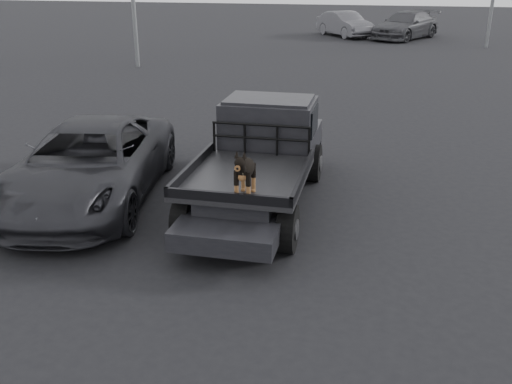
% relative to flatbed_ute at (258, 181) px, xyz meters
% --- Properties ---
extents(ground, '(120.00, 120.00, 0.00)m').
position_rel_flatbed_ute_xyz_m(ground, '(-0.17, -2.00, -0.46)').
color(ground, black).
rests_on(ground, ground).
extents(flatbed_ute, '(2.00, 5.40, 0.92)m').
position_rel_flatbed_ute_xyz_m(flatbed_ute, '(0.00, 0.00, 0.00)').
color(flatbed_ute, black).
rests_on(flatbed_ute, ground).
extents(ute_cab, '(1.72, 1.30, 0.88)m').
position_rel_flatbed_ute_xyz_m(ute_cab, '(-0.00, 0.95, 0.90)').
color(ute_cab, black).
rests_on(ute_cab, flatbed_ute).
extents(headache_rack, '(1.80, 0.08, 0.55)m').
position_rel_flatbed_ute_xyz_m(headache_rack, '(-0.00, 0.20, 0.74)').
color(headache_rack, black).
rests_on(headache_rack, flatbed_ute).
extents(dog, '(0.32, 0.60, 0.74)m').
position_rel_flatbed_ute_xyz_m(dog, '(0.19, -1.82, 0.83)').
color(dog, black).
rests_on(dog, flatbed_ute).
extents(parked_suv, '(3.17, 5.45, 1.43)m').
position_rel_flatbed_ute_xyz_m(parked_suv, '(-3.12, -0.43, 0.25)').
color(parked_suv, '#29292E').
rests_on(parked_suv, ground).
extents(distant_car_a, '(3.88, 4.58, 1.48)m').
position_rel_flatbed_ute_xyz_m(distant_car_a, '(-0.51, 27.36, 0.28)').
color(distant_car_a, '#535358').
rests_on(distant_car_a, ground).
extents(distant_car_b, '(4.54, 5.83, 1.58)m').
position_rel_flatbed_ute_xyz_m(distant_car_b, '(3.15, 26.93, 0.33)').
color(distant_car_b, '#404044').
rests_on(distant_car_b, ground).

